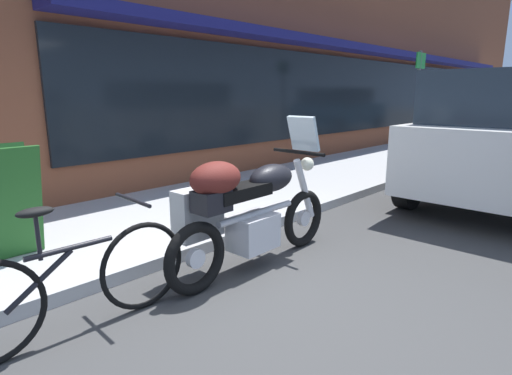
% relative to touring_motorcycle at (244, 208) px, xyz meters
% --- Properties ---
extents(ground_plane, '(80.00, 80.00, 0.00)m').
position_rel_touring_motorcycle_xyz_m(ground_plane, '(-0.32, -0.69, -0.60)').
color(ground_plane, '#3B3B3B').
extents(storefront_building, '(25.45, 0.90, 7.53)m').
position_rel_touring_motorcycle_xyz_m(storefront_building, '(8.40, 3.21, 3.08)').
color(storefront_building, brown).
rests_on(storefront_building, ground_plane).
extents(sidewalk_curb, '(30.00, 2.50, 0.12)m').
position_rel_touring_motorcycle_xyz_m(sidewalk_curb, '(8.68, 1.80, -0.54)').
color(sidewalk_curb, '#A9A9A9').
rests_on(sidewalk_curb, ground_plane).
extents(touring_motorcycle, '(2.08, 0.65, 1.38)m').
position_rel_touring_motorcycle_xyz_m(touring_motorcycle, '(0.00, 0.00, 0.00)').
color(touring_motorcycle, black).
rests_on(touring_motorcycle, ground_plane).
extents(parked_bicycle, '(1.69, 0.48, 0.93)m').
position_rel_touring_motorcycle_xyz_m(parked_bicycle, '(-1.52, 0.09, -0.23)').
color(parked_bicycle, black).
rests_on(parked_bicycle, ground_plane).
extents(parked_minivan, '(4.47, 2.10, 1.88)m').
position_rel_touring_motorcycle_xyz_m(parked_minivan, '(4.49, -1.11, 0.39)').
color(parked_minivan, silver).
rests_on(parked_minivan, ground_plane).
extents(sandwich_board_sign, '(0.55, 0.43, 1.03)m').
position_rel_touring_motorcycle_xyz_m(sandwich_board_sign, '(-1.46, 1.59, 0.04)').
color(sandwich_board_sign, '#1E511E').
rests_on(sandwich_board_sign, sidewalk_curb).
extents(parking_sign_pole, '(0.44, 0.07, 2.35)m').
position_rel_touring_motorcycle_xyz_m(parking_sign_pole, '(6.41, 1.14, 0.92)').
color(parking_sign_pole, '#59595B').
rests_on(parking_sign_pole, sidewalk_curb).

